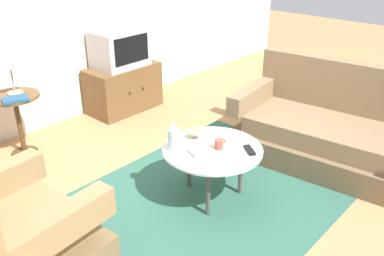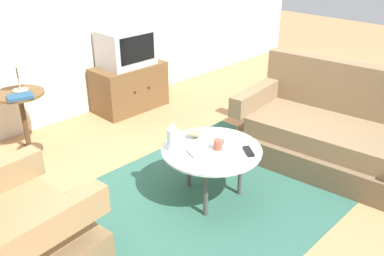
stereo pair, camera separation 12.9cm
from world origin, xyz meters
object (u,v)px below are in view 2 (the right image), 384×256
coffee_table (212,153)px  tv_remote_dark (249,151)px  side_table (22,110)px  vase (173,136)px  bowl (195,135)px  couch (339,136)px  television (126,48)px  mug (218,144)px  table_lamp (14,58)px  tv_remote_silver (192,153)px  book (20,97)px  armchair (7,236)px  tv_stand (130,87)px

coffee_table → tv_remote_dark: tv_remote_dark is taller
side_table → vase: 1.72m
coffee_table → bowl: size_ratio=6.42×
couch → coffee_table: size_ratio=2.37×
coffee_table → side_table: 1.99m
television → mug: television is taller
television → table_lamp: (-1.39, -0.14, 0.19)m
vase → tv_remote_silver: size_ratio=1.60×
table_lamp → book: table_lamp is taller
armchair → tv_remote_dark: 1.80m
side_table → bowl: 1.80m
mug → book: size_ratio=0.44×
vase → mug: bearing=-44.1°
television → mug: size_ratio=5.30×
table_lamp → tv_remote_dark: table_lamp is taller
mug → tv_remote_silver: size_ratio=0.75×
tv_stand → television: television is taller
vase → television: bearing=62.4°
armchair → book: bearing=144.7°
side_table → tv_remote_silver: 1.89m
tv_remote_dark → table_lamp: bearing=-123.2°
armchair → book: (0.79, 1.38, 0.33)m
television → tv_remote_dark: size_ratio=3.96×
tv_stand → mug: bearing=-108.5°
couch → tv_remote_dark: couch is taller
side_table → mug: 2.04m
television → tv_stand: bearing=-90.0°
armchair → bowl: (1.58, -0.11, 0.18)m
mug → tv_remote_dark: size_ratio=0.75×
armchair → book: size_ratio=3.58×
armchair → tv_stand: size_ratio=1.08×
tv_stand → television: bearing=90.0°
coffee_table → television: size_ratio=1.33×
bowl → mug: bearing=-92.3°
table_lamp → bowl: 1.86m
armchair → television: television is taller
coffee_table → table_lamp: (-0.67, 1.88, 0.53)m
tv_stand → table_lamp: table_lamp is taller
armchair → table_lamp: table_lamp is taller
side_table → tv_stand: 1.43m
couch → mug: 1.31m
table_lamp → vase: table_lamp is taller
couch → tv_remote_silver: size_ratio=12.51×
coffee_table → side_table: side_table is taller
tv_remote_dark → tv_remote_silver: same height
tv_remote_dark → tv_stand: bearing=-158.4°
tv_stand → vase: (-0.95, -1.80, 0.30)m
television → book: (-1.47, -0.30, -0.13)m
tv_remote_silver → side_table: bearing=34.8°
armchair → bowl: 1.60m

